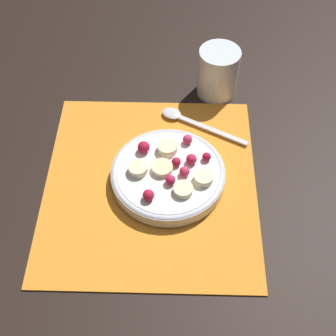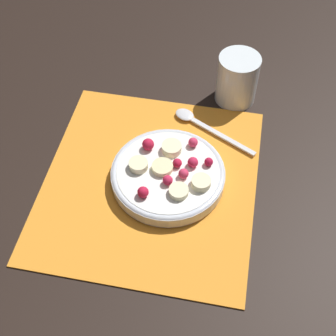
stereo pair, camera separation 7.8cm
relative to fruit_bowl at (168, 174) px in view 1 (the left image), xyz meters
The scene contains 5 objects.
ground_plane 0.04m from the fruit_bowl, 75.14° to the right, with size 3.00×3.00×0.00m, color black.
placemat 0.04m from the fruit_bowl, 75.14° to the right, with size 0.40×0.36×0.01m.
fruit_bowl is the anchor object (origin of this frame).
spoon 0.14m from the fruit_bowl, 167.21° to the left, with size 0.10×0.17×0.01m.
drinking_glass 0.25m from the fruit_bowl, 158.11° to the left, with size 0.08×0.08×0.10m.
Camera 1 is at (0.47, 0.04, 0.66)m, focal length 50.00 mm.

